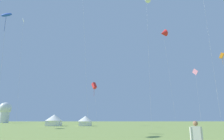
{
  "coord_description": "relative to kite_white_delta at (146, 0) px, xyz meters",
  "views": [
    {
      "loc": [
        -1.2,
        -2.09,
        1.79
      ],
      "look_at": [
        0.0,
        32.0,
        10.45
      ],
      "focal_mm": 31.35,
      "sensor_mm": 36.0,
      "label": 1
    }
  ],
  "objects": [
    {
      "name": "kite_orange_box",
      "position": [
        20.2,
        7.67,
        -10.24
      ],
      "size": [
        1.38,
        2.83,
        18.1
      ],
      "color": "orange",
      "rests_on": "ground"
    },
    {
      "name": "kite_blue_parafoil",
      "position": [
        -24.42,
        -10.1,
        -10.03
      ],
      "size": [
        2.43,
        1.75,
        17.89
      ],
      "color": "blue",
      "rests_on": "ground"
    },
    {
      "name": "kite_pink_diamond",
      "position": [
        20.28,
        22.89,
        -10.8
      ],
      "size": [
        0.97,
        2.65,
        18.01
      ],
      "color": "pink",
      "rests_on": "ground"
    },
    {
      "name": "kite_red_delta",
      "position": [
        7.43,
        12.77,
        -1.92
      ],
      "size": [
        2.8,
        2.43,
        26.78
      ],
      "color": "red",
      "rests_on": "ground"
    },
    {
      "name": "kite_white_diamond",
      "position": [
        -32.6,
        13.77,
        0.47
      ],
      "size": [
        2.35,
        2.34,
        30.18
      ],
      "color": "white",
      "rests_on": "ground"
    },
    {
      "name": "observatory_dome",
      "position": [
        -62.75,
        71.03,
        -21.5
      ],
      "size": [
        6.4,
        6.4,
        10.8
      ],
      "color": "white",
      "rests_on": "ground"
    },
    {
      "name": "festival_tent_center",
      "position": [
        -14.59,
        20.28,
        -25.96
      ],
      "size": [
        4.31,
        4.31,
        2.8
      ],
      "color": "white",
      "rests_on": "ground"
    },
    {
      "name": "festival_tent_right",
      "position": [
        -23.55,
        20.28,
        -25.75
      ],
      "size": [
        4.89,
        4.89,
        3.18
      ],
      "color": "white",
      "rests_on": "ground"
    },
    {
      "name": "kite_red_box",
      "position": [
        -12.51,
        23.77,
        -15.25
      ],
      "size": [
        2.32,
        2.77,
        13.36
      ],
      "color": "red",
      "rests_on": "ground"
    },
    {
      "name": "kite_white_delta",
      "position": [
        0.0,
        0.0,
        0.0
      ],
      "size": [
        2.41,
        3.21,
        28.52
      ],
      "color": "white",
      "rests_on": "ground"
    }
  ]
}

